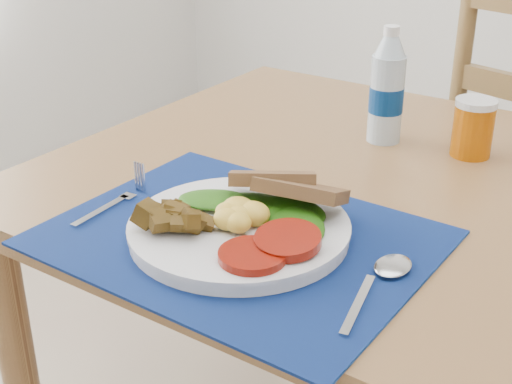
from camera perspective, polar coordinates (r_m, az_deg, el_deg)
table at (r=1.13m, az=17.74°, el=-4.90°), size 1.40×0.90×0.75m
placemat at (r=0.95m, az=-1.35°, el=-3.67°), size 0.50×0.39×0.00m
breakfast_plate at (r=0.94m, az=-1.80°, el=-2.50°), size 0.29×0.29×0.07m
fork at (r=1.06m, az=-10.95°, el=-0.77°), size 0.02×0.16×0.00m
spoon at (r=0.87m, az=10.11°, el=-6.80°), size 0.04×0.19×0.01m
water_bottle at (r=1.28m, az=10.42°, el=7.90°), size 0.06×0.06×0.21m
juice_glass at (r=1.26m, az=16.96°, el=4.81°), size 0.07×0.07×0.09m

